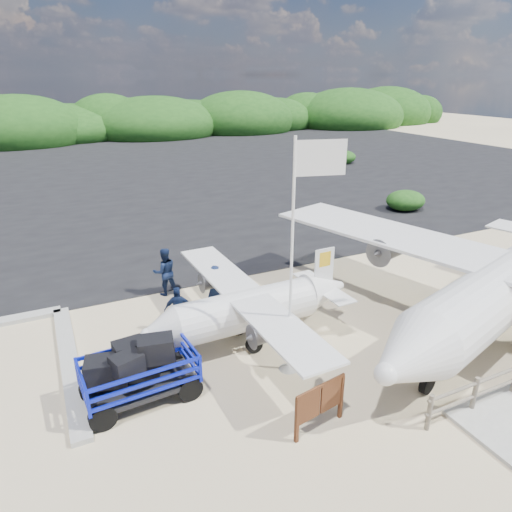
{
  "coord_description": "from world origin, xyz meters",
  "views": [
    {
      "loc": [
        -4.41,
        -11.02,
        7.91
      ],
      "look_at": [
        2.4,
        3.25,
        1.61
      ],
      "focal_mm": 32.0,
      "sensor_mm": 36.0,
      "label": 1
    }
  ],
  "objects_px": {
    "flagpole": "(288,369)",
    "aircraft_large": "(259,170)",
    "crew_b": "(165,272)",
    "crew_c": "(178,309)",
    "crew_a": "(215,289)",
    "signboard": "(318,429)",
    "baggage_cart": "(142,399)"
  },
  "relations": [
    {
      "from": "signboard",
      "to": "crew_b",
      "type": "height_order",
      "value": "crew_b"
    },
    {
      "from": "signboard",
      "to": "aircraft_large",
      "type": "height_order",
      "value": "aircraft_large"
    },
    {
      "from": "crew_a",
      "to": "flagpole",
      "type": "bearing_deg",
      "value": 86.53
    },
    {
      "from": "flagpole",
      "to": "aircraft_large",
      "type": "relative_size",
      "value": 0.39
    },
    {
      "from": "signboard",
      "to": "aircraft_large",
      "type": "distance_m",
      "value": 32.21
    },
    {
      "from": "crew_b",
      "to": "signboard",
      "type": "bearing_deg",
      "value": 99.48
    },
    {
      "from": "aircraft_large",
      "to": "signboard",
      "type": "bearing_deg",
      "value": 49.93
    },
    {
      "from": "crew_b",
      "to": "aircraft_large",
      "type": "height_order",
      "value": "aircraft_large"
    },
    {
      "from": "signboard",
      "to": "crew_c",
      "type": "height_order",
      "value": "crew_c"
    },
    {
      "from": "flagpole",
      "to": "crew_c",
      "type": "height_order",
      "value": "flagpole"
    },
    {
      "from": "crew_a",
      "to": "crew_c",
      "type": "height_order",
      "value": "crew_a"
    },
    {
      "from": "baggage_cart",
      "to": "crew_c",
      "type": "distance_m",
      "value": 3.56
    },
    {
      "from": "baggage_cart",
      "to": "crew_c",
      "type": "bearing_deg",
      "value": 53.07
    },
    {
      "from": "flagpole",
      "to": "crew_b",
      "type": "bearing_deg",
      "value": 106.69
    },
    {
      "from": "flagpole",
      "to": "crew_a",
      "type": "relative_size",
      "value": 3.64
    },
    {
      "from": "baggage_cart",
      "to": "aircraft_large",
      "type": "bearing_deg",
      "value": 54.61
    },
    {
      "from": "signboard",
      "to": "aircraft_large",
      "type": "relative_size",
      "value": 0.09
    },
    {
      "from": "signboard",
      "to": "baggage_cart",
      "type": "bearing_deg",
      "value": 130.82
    },
    {
      "from": "flagpole",
      "to": "crew_a",
      "type": "distance_m",
      "value": 4.26
    },
    {
      "from": "flagpole",
      "to": "baggage_cart",
      "type": "bearing_deg",
      "value": 173.14
    },
    {
      "from": "crew_b",
      "to": "crew_c",
      "type": "height_order",
      "value": "crew_b"
    },
    {
      "from": "crew_b",
      "to": "flagpole",
      "type": "bearing_deg",
      "value": 107.27
    },
    {
      "from": "baggage_cart",
      "to": "crew_b",
      "type": "distance_m",
      "value": 6.27
    },
    {
      "from": "signboard",
      "to": "crew_a",
      "type": "distance_m",
      "value": 6.58
    },
    {
      "from": "flagpole",
      "to": "crew_b",
      "type": "xyz_separation_m",
      "value": [
        -1.88,
        6.28,
        0.94
      ]
    },
    {
      "from": "baggage_cart",
      "to": "flagpole",
      "type": "bearing_deg",
      "value": -10.75
    },
    {
      "from": "crew_a",
      "to": "signboard",
      "type": "bearing_deg",
      "value": 78.46
    },
    {
      "from": "baggage_cart",
      "to": "crew_a",
      "type": "height_order",
      "value": "crew_a"
    },
    {
      "from": "aircraft_large",
      "to": "crew_a",
      "type": "bearing_deg",
      "value": 43.99
    },
    {
      "from": "flagpole",
      "to": "crew_c",
      "type": "relative_size",
      "value": 4.15
    },
    {
      "from": "crew_b",
      "to": "aircraft_large",
      "type": "bearing_deg",
      "value": -123.48
    },
    {
      "from": "crew_a",
      "to": "crew_b",
      "type": "relative_size",
      "value": 0.96
    }
  ]
}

